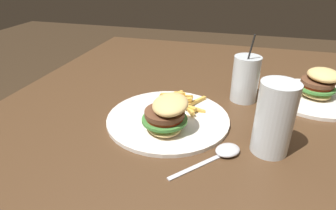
{
  "coord_description": "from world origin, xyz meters",
  "views": [
    {
      "loc": [
        0.7,
        0.07,
        1.11
      ],
      "look_at": [
        0.09,
        -0.1,
        0.77
      ],
      "focal_mm": 30.0,
      "sensor_mm": 36.0,
      "label": 1
    }
  ],
  "objects_px": {
    "juice_glass": "(245,80)",
    "spoon": "(225,151)",
    "meal_plate_far": "(316,91)",
    "meal_plate_near": "(168,116)",
    "beer_glass": "(274,120)"
  },
  "relations": [
    {
      "from": "juice_glass",
      "to": "spoon",
      "type": "distance_m",
      "value": 0.29
    },
    {
      "from": "spoon",
      "to": "meal_plate_far",
      "type": "height_order",
      "value": "meal_plate_far"
    },
    {
      "from": "meal_plate_near",
      "to": "juice_glass",
      "type": "relative_size",
      "value": 1.57
    },
    {
      "from": "beer_glass",
      "to": "meal_plate_far",
      "type": "height_order",
      "value": "beer_glass"
    },
    {
      "from": "beer_glass",
      "to": "juice_glass",
      "type": "distance_m",
      "value": 0.25
    },
    {
      "from": "beer_glass",
      "to": "juice_glass",
      "type": "xyz_separation_m",
      "value": [
        -0.24,
        -0.06,
        -0.02
      ]
    },
    {
      "from": "juice_glass",
      "to": "meal_plate_far",
      "type": "relative_size",
      "value": 0.74
    },
    {
      "from": "spoon",
      "to": "meal_plate_far",
      "type": "distance_m",
      "value": 0.42
    },
    {
      "from": "juice_glass",
      "to": "spoon",
      "type": "bearing_deg",
      "value": -5.33
    },
    {
      "from": "meal_plate_near",
      "to": "beer_glass",
      "type": "distance_m",
      "value": 0.25
    },
    {
      "from": "spoon",
      "to": "meal_plate_near",
      "type": "bearing_deg",
      "value": 102.02
    },
    {
      "from": "beer_glass",
      "to": "spoon",
      "type": "relative_size",
      "value": 1.04
    },
    {
      "from": "spoon",
      "to": "juice_glass",
      "type": "bearing_deg",
      "value": 36.08
    },
    {
      "from": "meal_plate_far",
      "to": "juice_glass",
      "type": "bearing_deg",
      "value": -73.38
    },
    {
      "from": "meal_plate_far",
      "to": "beer_glass",
      "type": "bearing_deg",
      "value": -25.26
    }
  ]
}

